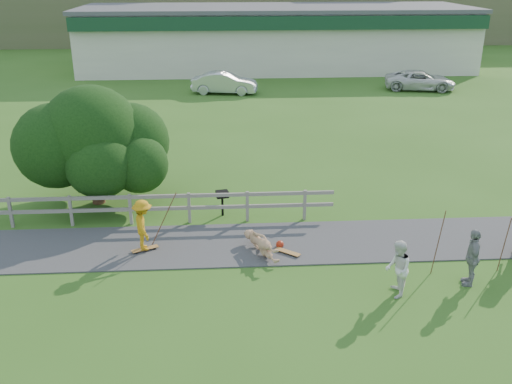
% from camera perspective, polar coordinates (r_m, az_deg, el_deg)
% --- Properties ---
extents(ground, '(260.00, 260.00, 0.00)m').
position_cam_1_polar(ground, '(16.98, -0.31, -7.55)').
color(ground, '#305B1A').
rests_on(ground, ground).
extents(path, '(34.00, 3.00, 0.04)m').
position_cam_1_polar(path, '(18.29, -0.58, -5.20)').
color(path, '#3D3D40').
rests_on(path, ground).
extents(fence, '(15.05, 0.10, 1.10)m').
position_cam_1_polar(fence, '(19.97, -14.23, -1.28)').
color(fence, '#656059').
rests_on(fence, ground).
extents(strip_mall, '(32.50, 10.75, 5.10)m').
position_cam_1_polar(strip_mall, '(50.28, 1.97, 15.22)').
color(strip_mall, silver).
rests_on(strip_mall, ground).
extents(skater_rider, '(0.86, 1.17, 1.62)m').
position_cam_1_polar(skater_rider, '(17.84, -11.21, -3.55)').
color(skater_rider, '#C18412').
rests_on(skater_rider, ground).
extents(skater_fallen, '(1.86, 1.12, 0.67)m').
position_cam_1_polar(skater_fallen, '(17.57, 0.57, -5.24)').
color(skater_fallen, tan).
rests_on(skater_fallen, ground).
extents(spectator_a, '(0.72, 0.86, 1.60)m').
position_cam_1_polar(spectator_a, '(15.73, 13.99, -7.49)').
color(spectator_a, silver).
rests_on(spectator_a, ground).
extents(spectator_b, '(0.67, 1.06, 1.68)m').
position_cam_1_polar(spectator_b, '(16.85, 20.81, -6.11)').
color(spectator_b, gray).
rests_on(spectator_b, ground).
extents(car_silver, '(4.67, 2.28, 1.47)m').
position_cam_1_polar(car_silver, '(40.01, -3.17, 10.84)').
color(car_silver, silver).
rests_on(car_silver, ground).
extents(car_white, '(5.24, 3.20, 1.36)m').
position_cam_1_polar(car_white, '(42.82, 16.09, 10.68)').
color(car_white, silver).
rests_on(car_white, ground).
extents(tree, '(5.80, 5.80, 3.47)m').
position_cam_1_polar(tree, '(21.63, -15.86, 3.21)').
color(tree, black).
rests_on(tree, ground).
extents(bbq, '(0.48, 0.40, 0.93)m').
position_cam_1_polar(bbq, '(20.20, -3.38, -1.13)').
color(bbq, black).
rests_on(bbq, ground).
extents(longboard_rider, '(0.85, 0.55, 0.09)m').
position_cam_1_polar(longboard_rider, '(18.18, -11.03, -5.72)').
color(longboard_rider, olive).
rests_on(longboard_rider, ground).
extents(longboard_fallen, '(0.78, 0.68, 0.09)m').
position_cam_1_polar(longboard_fallen, '(17.69, 3.19, -6.13)').
color(longboard_fallen, olive).
rests_on(longboard_fallen, ground).
extents(helmet, '(0.25, 0.25, 0.25)m').
position_cam_1_polar(helmet, '(18.03, 2.40, -5.27)').
color(helmet, '#A22712').
rests_on(helmet, ground).
extents(pole_rider, '(0.03, 0.03, 1.99)m').
position_cam_1_polar(pole_rider, '(18.06, -9.21, -2.44)').
color(pole_rider, brown).
rests_on(pole_rider, ground).
extents(pole_spec_left, '(0.03, 0.03, 1.99)m').
position_cam_1_polar(pole_spec_left, '(17.02, 17.76, -4.83)').
color(pole_spec_left, brown).
rests_on(pole_spec_left, ground).
extents(pole_spec_right, '(0.03, 0.03, 1.69)m').
position_cam_1_polar(pole_spec_right, '(17.89, 23.57, -4.86)').
color(pole_spec_right, brown).
rests_on(pole_spec_right, ground).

